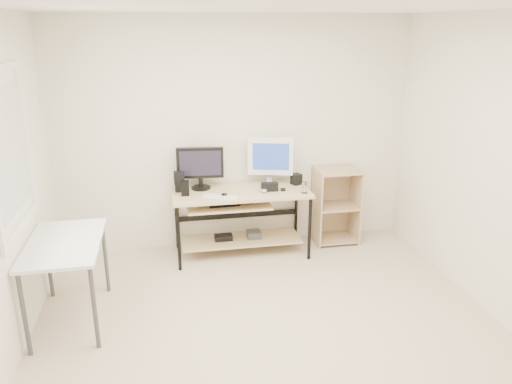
{
  "coord_description": "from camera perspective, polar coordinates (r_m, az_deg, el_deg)",
  "views": [
    {
      "loc": [
        -0.81,
        -3.47,
        2.48
      ],
      "look_at": [
        0.1,
        1.3,
        0.85
      ],
      "focal_mm": 35.0,
      "sensor_mm": 36.0,
      "label": 1
    }
  ],
  "objects": [
    {
      "name": "room",
      "position": [
        3.76,
        0.06,
        0.55
      ],
      "size": [
        4.01,
        4.01,
        2.62
      ],
      "color": "beige",
      "rests_on": "ground"
    },
    {
      "name": "desk",
      "position": [
        5.54,
        -1.96,
        -1.95
      ],
      "size": [
        1.5,
        0.65,
        0.75
      ],
      "color": "#D4B986",
      "rests_on": "ground"
    },
    {
      "name": "side_table",
      "position": [
        4.54,
        -21.0,
        -6.25
      ],
      "size": [
        0.6,
        1.0,
        0.75
      ],
      "color": "white",
      "rests_on": "ground"
    },
    {
      "name": "shelf_unit",
      "position": [
        5.99,
        8.98,
        -1.43
      ],
      "size": [
        0.5,
        0.4,
        0.9
      ],
      "color": "tan",
      "rests_on": "ground"
    },
    {
      "name": "black_monitor",
      "position": [
        5.5,
        -6.4,
        3.04
      ],
      "size": [
        0.51,
        0.21,
        0.47
      ],
      "rotation": [
        0.0,
        0.0,
        -0.09
      ],
      "color": "black",
      "rests_on": "desk"
    },
    {
      "name": "white_imac",
      "position": [
        5.61,
        1.66,
        3.95
      ],
      "size": [
        0.51,
        0.18,
        0.55
      ],
      "rotation": [
        0.0,
        0.0,
        -0.25
      ],
      "color": "silver",
      "rests_on": "desk"
    },
    {
      "name": "keyboard",
      "position": [
        5.28,
        -4.13,
        -0.5
      ],
      "size": [
        0.39,
        0.25,
        0.01
      ],
      "primitive_type": "cube",
      "rotation": [
        0.0,
        0.0,
        -0.43
      ],
      "color": "white",
      "rests_on": "desk"
    },
    {
      "name": "mouse",
      "position": [
        5.42,
        0.91,
        0.19
      ],
      "size": [
        0.09,
        0.13,
        0.04
      ],
      "primitive_type": "ellipsoid",
      "rotation": [
        0.0,
        0.0,
        -0.19
      ],
      "color": "#B3B3B8",
      "rests_on": "desk"
    },
    {
      "name": "center_speaker",
      "position": [
        5.46,
        1.56,
        0.6
      ],
      "size": [
        0.19,
        0.09,
        0.09
      ],
      "primitive_type": "cube",
      "rotation": [
        0.0,
        0.0,
        -0.06
      ],
      "color": "black",
      "rests_on": "desk"
    },
    {
      "name": "speaker_left",
      "position": [
        5.48,
        -8.76,
        1.24
      ],
      "size": [
        0.11,
        0.11,
        0.22
      ],
      "rotation": [
        0.0,
        0.0,
        0.02
      ],
      "color": "black",
      "rests_on": "desk"
    },
    {
      "name": "speaker_right",
      "position": [
        5.69,
        4.63,
        1.47
      ],
      "size": [
        0.13,
        0.13,
        0.12
      ],
      "primitive_type": "cube",
      "rotation": [
        0.0,
        0.0,
        0.42
      ],
      "color": "black",
      "rests_on": "desk"
    },
    {
      "name": "audio_controller",
      "position": [
        5.34,
        -8.12,
        0.44
      ],
      "size": [
        0.08,
        0.05,
        0.17
      ],
      "primitive_type": "cube",
      "rotation": [
        0.0,
        0.0,
        -0.01
      ],
      "color": "black",
      "rests_on": "desk"
    },
    {
      "name": "volume_puck",
      "position": [
        5.31,
        -3.64,
        -0.34
      ],
      "size": [
        0.07,
        0.07,
        0.03
      ],
      "primitive_type": "cylinder",
      "rotation": [
        0.0,
        0.0,
        -0.15
      ],
      "color": "black",
      "rests_on": "desk"
    },
    {
      "name": "smartphone",
      "position": [
        5.5,
        3.12,
        0.27
      ],
      "size": [
        0.07,
        0.11,
        0.01
      ],
      "primitive_type": "cube",
      "rotation": [
        0.0,
        0.0,
        -0.2
      ],
      "color": "black",
      "rests_on": "desk"
    },
    {
      "name": "coaster",
      "position": [
        5.42,
        5.56,
        -0.1
      ],
      "size": [
        0.09,
        0.09,
        0.01
      ],
      "primitive_type": "cylinder",
      "rotation": [
        0.0,
        0.0,
        0.13
      ],
      "color": "#A16A48",
      "rests_on": "desk"
    },
    {
      "name": "drinking_glass",
      "position": [
        5.4,
        5.58,
        0.53
      ],
      "size": [
        0.07,
        0.07,
        0.12
      ],
      "primitive_type": "cylinder",
      "rotation": [
        0.0,
        0.0,
        0.13
      ],
      "color": "white",
      "rests_on": "coaster"
    }
  ]
}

